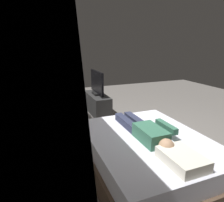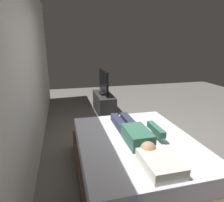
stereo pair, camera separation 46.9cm
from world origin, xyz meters
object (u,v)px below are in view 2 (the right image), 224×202
at_px(bed, 136,158).
at_px(person, 135,132).
at_px(remote, 157,130).
at_px(tv, 104,83).
at_px(pillow, 160,163).
at_px(tv_stand, 104,103).

bearing_deg(bed, person, 24.73).
bearing_deg(remote, tv, 6.64).
xyz_separation_m(bed, tv, (2.59, -0.11, 0.52)).
xyz_separation_m(person, remote, (0.15, -0.40, -0.07)).
relative_size(pillow, remote, 3.20).
bearing_deg(bed, tv_stand, -2.45).
distance_m(person, tv, 2.57).
xyz_separation_m(remote, tv, (2.41, 0.28, 0.24)).
distance_m(pillow, person, 0.69).
xyz_separation_m(bed, person, (0.03, 0.01, 0.36)).
bearing_deg(remote, person, 110.47).
relative_size(tv_stand, tv, 1.25).
height_order(person, tv_stand, person).
bearing_deg(tv, tv_stand, 165.96).
bearing_deg(tv, pillow, 178.04).
distance_m(remote, tv, 2.44).
relative_size(remote, tv, 0.17).
height_order(bed, tv_stand, bed).
bearing_deg(tv, bed, 177.55).
height_order(pillow, remote, pillow).
bearing_deg(person, remote, -69.53).
height_order(pillow, tv, tv).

